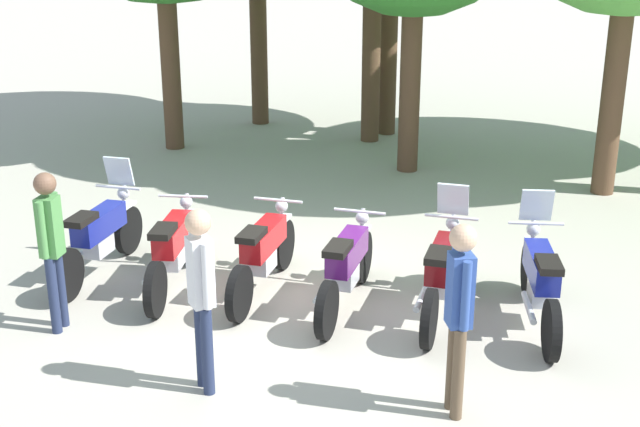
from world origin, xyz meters
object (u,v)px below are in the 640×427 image
person_1 (201,286)px  person_2 (51,239)px  motorcycle_1 (173,248)px  motorcycle_3 (346,266)px  person_0 (459,304)px  motorcycle_0 (100,235)px  motorcycle_4 (442,271)px  motorcycle_5 (540,280)px  motorcycle_2 (263,252)px

person_1 → person_2: 2.14m
person_1 → motorcycle_1: bearing=-101.5°
motorcycle_1 → person_2: size_ratio=1.20×
motorcycle_3 → person_0: (1.66, -1.73, 0.58)m
person_0 → motorcycle_0: bearing=-46.7°
motorcycle_4 → person_0: (0.60, -1.95, 0.56)m
person_1 → person_2: size_ratio=1.02×
motorcycle_3 → motorcycle_5: bearing=-84.6°
motorcycle_3 → person_1: 2.35m
motorcycle_3 → person_1: (-0.62, -2.19, 0.57)m
motorcycle_1 → motorcycle_2: 1.10m
motorcycle_2 → motorcycle_5: 3.18m
motorcycle_4 → person_2: (-3.76, -1.89, 0.53)m
motorcycle_0 → motorcycle_2: 2.13m
motorcycle_4 → person_0: size_ratio=1.20×
person_0 → person_2: size_ratio=1.02×
motorcycle_0 → motorcycle_5: bearing=-90.1°
motorcycle_4 → motorcycle_2: bearing=89.9°
motorcycle_5 → motorcycle_2: bearing=79.7°
motorcycle_2 → person_2: person_2 is taller
motorcycle_5 → motorcycle_1: bearing=81.8°
motorcycle_0 → person_1: size_ratio=1.21×
motorcycle_2 → motorcycle_3: bearing=-97.2°
motorcycle_0 → person_2: size_ratio=1.23×
person_0 → person_1: bearing=-18.1°
motorcycle_4 → person_2: 4.24m
person_0 → person_1: (-2.28, -0.46, -0.01)m
person_2 → motorcycle_4: bearing=15.1°
motorcycle_0 → motorcycle_5: size_ratio=1.03×
motorcycle_2 → person_0: (2.72, -1.76, 0.58)m
motorcycle_5 → motorcycle_3: bearing=83.6°
motorcycle_4 → motorcycle_3: bearing=96.4°
motorcycle_2 → motorcycle_3: same height
motorcycle_3 → motorcycle_4: motorcycle_4 is taller
motorcycle_1 → person_0: bearing=-127.3°
motorcycle_5 → person_2: size_ratio=1.20×
motorcycle_2 → person_0: 3.29m
person_1 → motorcycle_5: bearing=174.3°
motorcycle_0 → motorcycle_1: 1.05m
motorcycle_2 → person_1: size_ratio=1.21×
motorcycle_5 → person_0: size_ratio=1.17×
motorcycle_3 → motorcycle_4: size_ratio=1.00×
motorcycle_1 → person_2: (-0.58, -1.43, 0.55)m
motorcycle_2 → person_2: 2.44m
motorcycle_0 → motorcycle_1: motorcycle_0 is taller
motorcycle_2 → person_1: (0.43, -2.22, 0.57)m
motorcycle_4 → person_0: person_0 is taller
motorcycle_5 → person_2: (-4.81, -2.05, 0.53)m
motorcycle_5 → person_1: bearing=116.7°
person_0 → person_2: person_0 is taller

